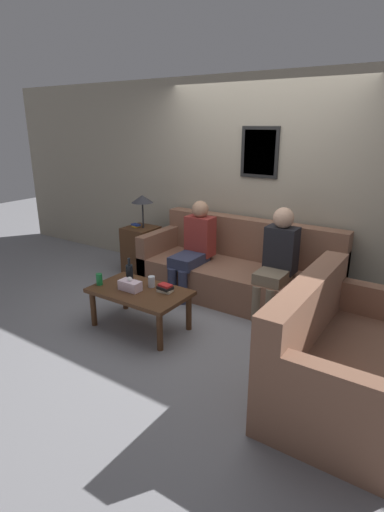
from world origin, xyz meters
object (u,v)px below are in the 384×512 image
object	(u,v)px
couch_main	(239,272)
person_right	(277,258)
wine_bottle	(130,273)
teddy_bear	(268,354)
person_left	(194,246)
drinking_glass	(152,282)
couch_side	(341,360)
coffee_table	(140,295)

from	to	relation	value
couch_main	person_right	bearing A→B (deg)	-19.05
wine_bottle	teddy_bear	xyz separation A→B (m)	(1.63, -0.05, -0.40)
person_left	drinking_glass	bearing A→B (deg)	-84.13
couch_side	coffee_table	distance (m)	2.00
coffee_table	person_left	world-z (taller)	person_left
couch_main	person_right	xyz separation A→B (m)	(0.56, -0.19, 0.34)
drinking_glass	teddy_bear	xyz separation A→B (m)	(1.34, -0.07, -0.35)
coffee_table	drinking_glass	bearing A→B (deg)	68.80
couch_main	couch_side	xyz separation A→B (m)	(1.54, -1.27, 0.00)
couch_side	coffee_table	bearing A→B (deg)	90.57
wine_bottle	drinking_glass	world-z (taller)	wine_bottle
couch_main	person_right	world-z (taller)	person_right
drinking_glass	wine_bottle	bearing A→B (deg)	-176.00
couch_main	coffee_table	world-z (taller)	couch_main
couch_main	person_right	size ratio (longest dim) A/B	2.01
person_left	person_right	xyz separation A→B (m)	(1.07, 0.02, 0.04)
coffee_table	person_left	size ratio (longest dim) A/B	0.88
wine_bottle	person_left	distance (m)	0.99
couch_main	drinking_glass	distance (m)	1.25
teddy_bear	couch_main	bearing A→B (deg)	127.11
wine_bottle	person_right	xyz separation A→B (m)	(1.25, 0.99, 0.12)
drinking_glass	couch_main	bearing A→B (deg)	70.45
coffee_table	teddy_bear	xyz separation A→B (m)	(1.39, 0.06, -0.24)
couch_main	wine_bottle	world-z (taller)	couch_main
teddy_bear	person_right	bearing A→B (deg)	109.86
couch_main	person_left	xyz separation A→B (m)	(-0.51, -0.21, 0.30)
couch_main	coffee_table	bearing A→B (deg)	-109.72
couch_main	person_left	bearing A→B (deg)	-157.34
coffee_table	wine_bottle	distance (m)	0.30
wine_bottle	drinking_glass	xyz separation A→B (m)	(0.28, 0.02, -0.04)
couch_main	wine_bottle	xyz separation A→B (m)	(-0.70, -1.18, 0.22)
wine_bottle	drinking_glass	bearing A→B (deg)	4.00
couch_side	person_right	xyz separation A→B (m)	(-0.98, 1.08, 0.34)
wine_bottle	drinking_glass	distance (m)	0.29
person_right	teddy_bear	bearing A→B (deg)	-70.14
couch_side	coffee_table	world-z (taller)	couch_side
drinking_glass	teddy_bear	world-z (taller)	drinking_glass
teddy_bear	coffee_table	bearing A→B (deg)	-177.39
wine_bottle	teddy_bear	bearing A→B (deg)	-1.71
coffee_table	drinking_glass	world-z (taller)	drinking_glass
teddy_bear	wine_bottle	bearing A→B (deg)	178.29
couch_main	teddy_bear	world-z (taller)	couch_main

